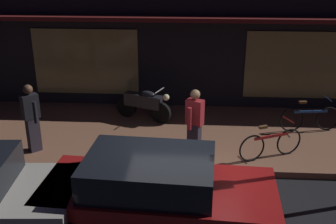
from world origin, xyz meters
name	(u,v)px	position (x,y,z in m)	size (l,w,h in m)	color
ground_plane	(187,200)	(0.00, 0.00, 0.00)	(60.00, 60.00, 0.00)	black
sidewalk_slab	(189,135)	(0.00, 3.00, 0.07)	(18.00, 4.00, 0.15)	brown
storefront_building	(192,44)	(0.00, 6.39, 1.80)	(18.00, 3.30, 3.60)	black
motorcycle	(144,103)	(-1.29, 3.78, 0.65)	(1.63, 0.82, 0.97)	black
bicycle_parked	(310,118)	(3.20, 3.30, 0.51)	(1.65, 0.42, 0.91)	black
bicycle_extra	(271,144)	(1.90, 1.67, 0.51)	(1.53, 0.73, 0.91)	black
person_photographer	(31,117)	(-3.71, 1.69, 1.03)	(0.49, 0.50, 1.67)	#28232D
person_bystander	(195,123)	(0.13, 1.58, 1.03)	(0.44, 0.59, 1.67)	#28232D
parked_car_far	(156,194)	(-0.53, -0.90, 0.70)	(4.20, 2.01, 1.42)	black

